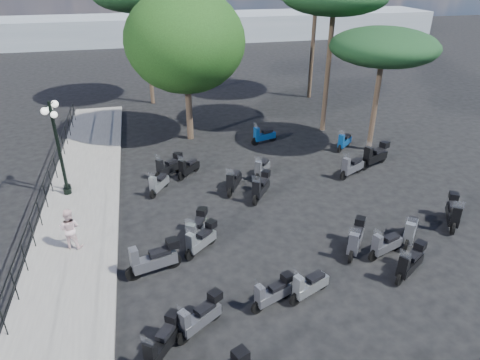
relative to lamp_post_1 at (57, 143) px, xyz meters
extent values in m
plane|color=black|center=(7.15, -5.90, -2.49)|extent=(120.00, 120.00, 0.00)
cube|color=slate|center=(0.65, -2.90, -2.42)|extent=(3.00, 30.00, 0.15)
cylinder|color=black|center=(-0.65, -7.89, -1.79)|extent=(0.04, 0.04, 1.10)
cylinder|color=black|center=(-0.65, -6.52, -1.79)|extent=(0.04, 0.04, 1.10)
cylinder|color=black|center=(-0.65, -5.15, -1.79)|extent=(0.04, 0.04, 1.10)
cylinder|color=black|center=(-0.65, -3.78, -1.79)|extent=(0.04, 0.04, 1.10)
cylinder|color=black|center=(-0.65, -2.42, -1.79)|extent=(0.04, 0.04, 1.10)
cylinder|color=black|center=(-0.65, -1.05, -1.79)|extent=(0.04, 0.04, 1.10)
cylinder|color=black|center=(-0.65, 0.32, -1.79)|extent=(0.04, 0.04, 1.10)
cylinder|color=black|center=(-0.65, 1.69, -1.79)|extent=(0.04, 0.04, 1.10)
cylinder|color=black|center=(-0.65, 3.06, -1.79)|extent=(0.04, 0.04, 1.10)
cylinder|color=black|center=(-0.65, 4.43, -1.79)|extent=(0.04, 0.04, 1.10)
cylinder|color=black|center=(-0.65, 5.79, -1.79)|extent=(0.04, 0.04, 1.10)
cylinder|color=black|center=(-0.65, 7.16, -1.79)|extent=(0.04, 0.04, 1.10)
cylinder|color=black|center=(-0.65, 8.53, -1.79)|extent=(0.04, 0.04, 1.10)
cylinder|color=black|center=(-0.65, 9.90, -1.79)|extent=(0.04, 0.04, 1.10)
cube|color=black|center=(-0.65, -3.10, -1.26)|extent=(0.04, 26.00, 0.04)
cube|color=black|center=(-0.65, -3.10, -1.79)|extent=(0.04, 26.00, 0.04)
cylinder|color=black|center=(0.00, 0.00, -2.22)|extent=(0.33, 0.33, 0.25)
cylinder|color=black|center=(0.00, 0.00, -0.29)|extent=(0.11, 0.11, 4.11)
cylinder|color=black|center=(0.00, 0.00, 1.61)|extent=(0.28, 0.90, 0.04)
sphere|color=white|center=(0.12, 0.45, 1.51)|extent=(0.29, 0.29, 0.29)
sphere|color=white|center=(-0.12, -0.45, 1.51)|extent=(0.29, 0.29, 0.29)
cylinder|color=black|center=(-0.04, 0.36, -2.23)|extent=(0.30, 0.30, 0.23)
cylinder|color=black|center=(-0.04, 0.36, -0.44)|extent=(0.10, 0.10, 3.79)
cylinder|color=black|center=(-0.04, 0.36, 1.31)|extent=(0.33, 0.82, 0.04)
sphere|color=white|center=(-0.19, 0.76, 1.22)|extent=(0.27, 0.27, 0.27)
sphere|color=white|center=(0.10, -0.04, 1.22)|extent=(0.27, 0.27, 0.27)
imported|color=silver|center=(0.65, -4.10, -1.59)|extent=(0.87, 0.76, 1.51)
cylinder|color=black|center=(3.72, -8.98, -2.26)|extent=(0.35, 0.43, 0.46)
cube|color=black|center=(3.41, -9.41, -2.09)|extent=(0.99, 1.20, 0.33)
cube|color=black|center=(3.50, -9.27, -1.82)|extent=(0.57, 0.63, 0.13)
cube|color=black|center=(3.09, -9.85, -1.82)|extent=(0.36, 0.34, 0.67)
plane|color=white|center=(3.05, -9.90, -1.39)|extent=(0.34, 0.27, 0.36)
cube|color=black|center=(3.73, -8.96, -1.65)|extent=(0.44, 0.44, 0.25)
cylinder|color=black|center=(4.58, -5.60, -2.26)|extent=(0.41, 0.37, 0.46)
cylinder|color=black|center=(5.45, -4.85, -2.26)|extent=(0.41, 0.37, 0.46)
cube|color=gray|center=(5.05, -5.19, -2.09)|extent=(1.15, 1.05, 0.32)
cube|color=black|center=(5.18, -5.09, -1.83)|extent=(0.62, 0.59, 0.13)
cube|color=gray|center=(4.64, -5.55, -1.83)|extent=(0.34, 0.35, 0.67)
plane|color=white|center=(4.60, -5.58, -1.40)|extent=(0.29, 0.32, 0.35)
cube|color=black|center=(5.46, -4.84, -1.66)|extent=(0.44, 0.44, 0.25)
cylinder|color=black|center=(2.70, -6.21, -2.22)|extent=(0.55, 0.24, 0.53)
cylinder|color=black|center=(3.99, -5.88, -2.22)|extent=(0.55, 0.24, 0.53)
cube|color=#494A50|center=(3.40, -6.03, -2.02)|extent=(1.50, 0.72, 0.38)
cube|color=black|center=(3.58, -5.99, -1.71)|extent=(0.73, 0.49, 0.16)
cube|color=#494A50|center=(2.78, -6.19, -1.71)|extent=(0.32, 0.38, 0.78)
plane|color=white|center=(2.72, -6.21, -1.21)|extent=(0.19, 0.43, 0.41)
cube|color=black|center=(4.01, -5.88, -1.51)|extent=(0.45, 0.44, 0.29)
cylinder|color=black|center=(4.97, 0.42, -2.27)|extent=(0.38, 0.37, 0.44)
cylinder|color=black|center=(5.75, 1.19, -2.27)|extent=(0.38, 0.37, 0.44)
cube|color=black|center=(5.40, 0.84, -2.11)|extent=(1.07, 1.06, 0.31)
cube|color=black|center=(5.51, 0.95, -1.85)|extent=(0.58, 0.58, 0.13)
cube|color=black|center=(5.02, 0.47, -1.85)|extent=(0.34, 0.34, 0.64)
plane|color=white|center=(4.98, 0.43, -1.44)|extent=(0.30, 0.30, 0.34)
cylinder|color=black|center=(3.59, -1.00, -2.27)|extent=(0.32, 0.42, 0.44)
cylinder|color=black|center=(4.19, -0.07, -2.27)|extent=(0.32, 0.42, 0.44)
cube|color=gray|center=(3.91, -0.50, -2.10)|extent=(0.91, 1.18, 0.31)
cube|color=black|center=(4.00, -0.37, -1.85)|extent=(0.53, 0.61, 0.13)
cube|color=gray|center=(3.63, -0.94, -1.85)|extent=(0.34, 0.32, 0.65)
plane|color=white|center=(3.60, -0.99, -1.43)|extent=(0.33, 0.25, 0.34)
cube|color=black|center=(5.16, -10.62, -1.59)|extent=(0.45, 0.44, 0.27)
cylinder|color=black|center=(3.94, -9.13, -2.26)|extent=(0.45, 0.34, 0.47)
cylinder|color=black|center=(4.93, -8.48, -2.26)|extent=(0.45, 0.34, 0.47)
cube|color=#494A50|center=(4.48, -8.78, -2.08)|extent=(1.25, 0.99, 0.33)
cube|color=black|center=(4.62, -8.69, -1.80)|extent=(0.65, 0.57, 0.14)
cube|color=#494A50|center=(4.01, -9.09, -1.80)|extent=(0.34, 0.37, 0.69)
plane|color=white|center=(3.96, -9.12, -1.36)|extent=(0.27, 0.35, 0.37)
cube|color=black|center=(4.94, -8.47, -1.63)|extent=(0.45, 0.45, 0.26)
cylinder|color=black|center=(4.69, -5.15, -2.25)|extent=(0.32, 0.48, 0.49)
cylinder|color=black|center=(5.25, -4.06, -2.25)|extent=(0.32, 0.48, 0.49)
cube|color=gray|center=(4.99, -4.56, -2.06)|extent=(0.92, 1.33, 0.35)
cube|color=black|center=(5.07, -4.41, -1.78)|extent=(0.55, 0.68, 0.14)
cube|color=gray|center=(4.72, -5.08, -1.78)|extent=(0.37, 0.34, 0.71)
plane|color=white|center=(4.70, -5.13, -1.32)|extent=(0.38, 0.25, 0.38)
cube|color=black|center=(5.26, -4.05, -1.60)|extent=(0.45, 0.46, 0.26)
cylinder|color=black|center=(7.71, -2.57, -2.25)|extent=(0.37, 0.46, 0.49)
cylinder|color=black|center=(8.43, -1.58, -2.25)|extent=(0.37, 0.46, 0.49)
cube|color=black|center=(8.10, -2.04, -2.06)|extent=(1.06, 1.28, 0.35)
cube|color=black|center=(8.20, -1.89, -1.78)|extent=(0.61, 0.68, 0.14)
cube|color=black|center=(7.76, -2.51, -1.78)|extent=(0.38, 0.36, 0.71)
plane|color=white|center=(7.73, -2.56, -1.32)|extent=(0.36, 0.29, 0.38)
cube|color=black|center=(8.44, -1.56, -1.59)|extent=(0.47, 0.47, 0.27)
cylinder|color=black|center=(3.96, 0.59, -2.25)|extent=(0.44, 0.36, 0.47)
cylinder|color=black|center=(4.91, 1.30, -2.25)|extent=(0.44, 0.36, 0.47)
cube|color=black|center=(4.47, 0.98, -2.08)|extent=(1.23, 1.04, 0.34)
cube|color=black|center=(4.61, 1.08, -1.80)|extent=(0.65, 0.59, 0.14)
cube|color=black|center=(4.02, 0.64, -1.80)|extent=(0.35, 0.37, 0.69)
plane|color=white|center=(3.97, 0.61, -1.36)|extent=(0.29, 0.35, 0.37)
cube|color=black|center=(4.92, 1.31, -1.62)|extent=(0.46, 0.45, 0.26)
cylinder|color=black|center=(6.16, -8.52, -2.28)|extent=(0.43, 0.25, 0.43)
cylinder|color=black|center=(7.16, -8.11, -2.28)|extent=(0.43, 0.25, 0.43)
cube|color=#494A50|center=(6.70, -8.30, -2.12)|extent=(1.19, 0.72, 0.30)
cube|color=black|center=(6.84, -8.24, -1.86)|extent=(0.60, 0.45, 0.13)
cube|color=#494A50|center=(6.23, -8.49, -1.86)|extent=(0.28, 0.32, 0.63)
plane|color=white|center=(6.18, -8.51, -1.46)|extent=(0.19, 0.34, 0.33)
cube|color=black|center=(7.18, -8.10, -1.70)|extent=(0.39, 0.38, 0.23)
cylinder|color=black|center=(7.35, -8.47, -2.26)|extent=(0.46, 0.27, 0.46)
cylinder|color=black|center=(8.39, -8.00, -2.26)|extent=(0.46, 0.27, 0.46)
cube|color=gray|center=(7.91, -8.22, -2.09)|extent=(1.26, 0.80, 0.32)
cube|color=black|center=(8.06, -8.15, -1.83)|extent=(0.64, 0.49, 0.13)
cube|color=gray|center=(7.42, -8.44, -1.83)|extent=(0.31, 0.35, 0.67)
plane|color=white|center=(7.37, -8.46, -1.40)|extent=(0.22, 0.36, 0.35)
cylinder|color=black|center=(9.87, -6.97, -2.25)|extent=(0.38, 0.45, 0.49)
cylinder|color=black|center=(10.62, -5.99, -2.25)|extent=(0.38, 0.45, 0.49)
cube|color=#494A50|center=(10.27, -6.44, -2.06)|extent=(1.09, 1.27, 0.35)
cube|color=black|center=(10.38, -6.30, -1.77)|extent=(0.62, 0.68, 0.14)
cube|color=#494A50|center=(9.92, -6.91, -1.77)|extent=(0.38, 0.37, 0.72)
plane|color=white|center=(9.88, -6.96, -1.31)|extent=(0.36, 0.30, 0.38)
cube|color=black|center=(10.63, -5.98, -1.59)|extent=(0.47, 0.48, 0.27)
cylinder|color=black|center=(6.81, -1.68, -2.25)|extent=(0.32, 0.48, 0.49)
cylinder|color=black|center=(7.39, -0.61, -2.25)|extent=(0.32, 0.48, 0.49)
cube|color=black|center=(7.13, -1.10, -2.06)|extent=(0.93, 1.33, 0.35)
cube|color=black|center=(7.21, -0.95, -1.78)|extent=(0.56, 0.68, 0.14)
cube|color=black|center=(6.85, -1.61, -1.78)|extent=(0.37, 0.34, 0.71)
plane|color=white|center=(6.82, -1.67, -1.32)|extent=(0.38, 0.25, 0.38)
cylinder|color=black|center=(8.36, -0.55, -2.27)|extent=(0.34, 0.42, 0.45)
cylinder|color=black|center=(9.04, 0.35, -2.27)|extent=(0.34, 0.42, 0.45)
cube|color=gray|center=(8.73, -0.06, -2.10)|extent=(0.99, 1.16, 0.32)
cube|color=black|center=(8.82, 0.06, -1.84)|extent=(0.56, 0.62, 0.13)
cube|color=gray|center=(8.41, -0.49, -1.84)|extent=(0.35, 0.33, 0.66)
plane|color=white|center=(8.37, -0.54, -1.42)|extent=(0.33, 0.27, 0.35)
cylinder|color=black|center=(10.84, -8.38, -2.25)|extent=(0.46, 0.34, 0.48)
cylinder|color=black|center=(11.85, -7.74, -2.25)|extent=(0.46, 0.34, 0.48)
cube|color=black|center=(11.39, -8.03, -2.07)|extent=(1.28, 0.99, 0.34)
cube|color=black|center=(11.53, -7.94, -1.79)|extent=(0.67, 0.58, 0.14)
cube|color=black|center=(10.91, -8.34, -1.79)|extent=(0.35, 0.37, 0.70)
plane|color=white|center=(10.86, -8.37, -1.34)|extent=(0.27, 0.36, 0.37)
cube|color=black|center=(11.87, -7.73, -1.61)|extent=(0.46, 0.45, 0.26)
cylinder|color=black|center=(10.64, -7.10, -2.26)|extent=(0.46, 0.24, 0.46)
cylinder|color=black|center=(11.72, -6.72, -2.26)|extent=(0.46, 0.24, 0.46)
cube|color=#494A50|center=(11.23, -6.89, -2.09)|extent=(1.28, 0.72, 0.32)
cube|color=black|center=(11.38, -6.84, -1.83)|extent=(0.63, 0.46, 0.13)
cube|color=#494A50|center=(10.71, -7.07, -1.83)|extent=(0.29, 0.34, 0.67)
plane|color=white|center=(10.66, -7.09, -1.40)|extent=(0.19, 0.37, 0.35)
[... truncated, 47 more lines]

